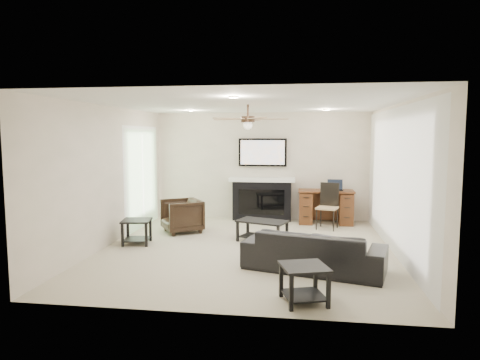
{
  "coord_description": "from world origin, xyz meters",
  "views": [
    {
      "loc": [
        0.9,
        -7.23,
        1.98
      ],
      "look_at": [
        -0.17,
        0.31,
        1.18
      ],
      "focal_mm": 32.0,
      "sensor_mm": 36.0,
      "label": 1
    }
  ],
  "objects_px": {
    "armchair": "(182,216)",
    "coffee_table": "(262,231)",
    "sofa": "(314,251)",
    "desk": "(326,207)",
    "fireplace_unit": "(262,180)"
  },
  "relations": [
    {
      "from": "armchair",
      "to": "desk",
      "type": "relative_size",
      "value": 0.61
    },
    {
      "from": "sofa",
      "to": "armchair",
      "type": "distance_m",
      "value": 3.37
    },
    {
      "from": "sofa",
      "to": "fireplace_unit",
      "type": "xyz_separation_m",
      "value": [
        -1.09,
        3.61,
        0.66
      ]
    },
    {
      "from": "armchair",
      "to": "coffee_table",
      "type": "distance_m",
      "value": 1.79
    },
    {
      "from": "coffee_table",
      "to": "desk",
      "type": "height_order",
      "value": "desk"
    },
    {
      "from": "fireplace_unit",
      "to": "desk",
      "type": "relative_size",
      "value": 1.57
    },
    {
      "from": "armchair",
      "to": "coffee_table",
      "type": "xyz_separation_m",
      "value": [
        1.7,
        -0.55,
        -0.14
      ]
    },
    {
      "from": "sofa",
      "to": "armchair",
      "type": "relative_size",
      "value": 2.72
    },
    {
      "from": "coffee_table",
      "to": "armchair",
      "type": "bearing_deg",
      "value": -177.95
    },
    {
      "from": "sofa",
      "to": "desk",
      "type": "xyz_separation_m",
      "value": [
        0.36,
        3.41,
        0.08
      ]
    },
    {
      "from": "armchair",
      "to": "desk",
      "type": "xyz_separation_m",
      "value": [
        2.96,
        1.26,
        0.04
      ]
    },
    {
      "from": "armchair",
      "to": "desk",
      "type": "height_order",
      "value": "desk"
    },
    {
      "from": "coffee_table",
      "to": "fireplace_unit",
      "type": "bearing_deg",
      "value": 115.33
    },
    {
      "from": "coffee_table",
      "to": "fireplace_unit",
      "type": "xyz_separation_m",
      "value": [
        -0.19,
        2.01,
        0.75
      ]
    },
    {
      "from": "sofa",
      "to": "coffee_table",
      "type": "bearing_deg",
      "value": -45.29
    }
  ]
}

